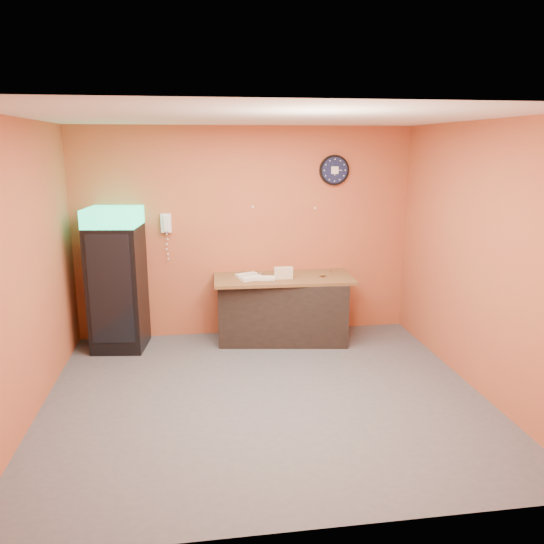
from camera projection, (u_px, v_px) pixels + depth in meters
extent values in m
plane|color=#47474C|center=(265.00, 396.00, 5.52)|extent=(4.50, 4.50, 0.00)
cube|color=#B54E33|center=(245.00, 233.00, 7.12)|extent=(4.50, 0.02, 2.80)
cube|color=#B54E33|center=(23.00, 273.00, 4.88)|extent=(0.02, 4.00, 2.80)
cube|color=#B54E33|center=(479.00, 258.00, 5.51)|extent=(0.02, 4.00, 2.80)
cube|color=white|center=(264.00, 117.00, 4.87)|extent=(4.50, 4.00, 0.02)
cube|color=black|center=(118.00, 288.00, 6.69)|extent=(0.70, 0.70, 1.58)
cube|color=#1BEC97|center=(113.00, 217.00, 6.48)|extent=(0.70, 0.70, 0.23)
cube|color=black|center=(117.00, 289.00, 6.37)|extent=(0.52, 0.08, 1.35)
cube|color=black|center=(283.00, 310.00, 7.06)|extent=(1.75, 0.97, 0.83)
cylinder|color=black|center=(334.00, 170.00, 7.07)|extent=(0.40, 0.05, 0.40)
cylinder|color=#0F1433|center=(335.00, 170.00, 7.04)|extent=(0.34, 0.01, 0.34)
cube|color=white|center=(335.00, 170.00, 7.04)|extent=(0.10, 0.00, 0.10)
cube|color=white|center=(166.00, 223.00, 6.89)|extent=(0.13, 0.08, 0.24)
cube|color=white|center=(166.00, 223.00, 6.84)|extent=(0.06, 0.04, 0.20)
cube|color=brown|center=(283.00, 278.00, 6.96)|extent=(1.83, 0.87, 0.04)
cube|color=beige|center=(283.00, 277.00, 6.84)|extent=(0.24, 0.08, 0.05)
cube|color=beige|center=(283.00, 273.00, 6.83)|extent=(0.24, 0.08, 0.05)
cube|color=beige|center=(283.00, 269.00, 6.82)|extent=(0.24, 0.08, 0.05)
cube|color=white|center=(252.00, 278.00, 6.78)|extent=(0.32, 0.24, 0.04)
cube|color=white|center=(264.00, 278.00, 6.79)|extent=(0.30, 0.16, 0.04)
cube|color=white|center=(246.00, 275.00, 6.95)|extent=(0.31, 0.21, 0.04)
cylinder|color=silver|center=(262.00, 274.00, 6.98)|extent=(0.05, 0.05, 0.05)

